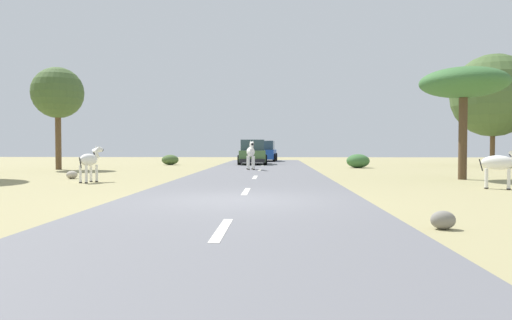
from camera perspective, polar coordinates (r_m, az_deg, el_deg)
name	(u,v)px	position (r m, az deg, el deg)	size (l,w,h in m)	color
ground_plane	(238,202)	(11.17, -2.23, -5.15)	(90.00, 90.00, 0.00)	#998E60
road	(241,201)	(11.17, -1.87, -5.02)	(6.00, 64.00, 0.05)	slate
lane_markings	(238,205)	(10.17, -2.28, -5.53)	(0.16, 56.00, 0.01)	silver
zebra_0	(251,152)	(25.35, -0.64, 0.96)	(0.60, 1.69, 1.60)	silver
zebra_1	(90,160)	(18.08, -19.73, -0.03)	(0.59, 1.43, 1.37)	silver
zebra_2	(501,163)	(16.21, 27.84, -0.34)	(1.34, 0.85, 1.36)	silver
car_0	(253,153)	(33.12, -0.42, 0.87)	(2.13, 4.40, 1.74)	#476B38
car_1	(265,152)	(39.81, 1.05, 1.01)	(2.22, 4.44, 1.74)	#1E479E
tree_0	(493,96)	(34.50, 27.12, 7.06)	(5.40, 5.40, 7.37)	brown
tree_1	(58,93)	(28.84, -23.17, 7.53)	(2.88, 2.88, 5.81)	brown
tree_3	(464,84)	(20.45, 24.13, 8.51)	(3.40, 3.40, 4.46)	#4C3823
bush_0	(170,160)	(33.63, -10.50, 0.02)	(1.20, 1.08, 0.72)	#425B2D
bush_1	(358,161)	(29.22, 12.42, -0.12)	(1.41, 1.27, 0.84)	#386633
rock_0	(72,175)	(20.45, -21.67, -1.70)	(0.44, 0.45, 0.32)	#A89E8C
rock_1	(443,220)	(8.07, 21.99, -6.85)	(0.40, 0.29, 0.30)	gray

